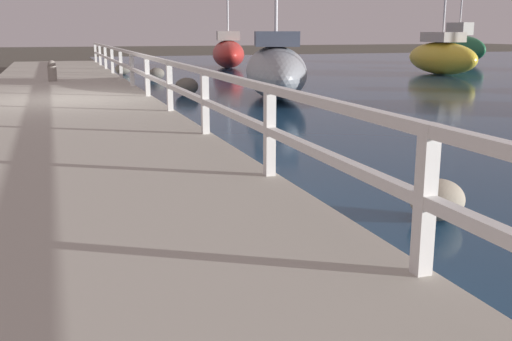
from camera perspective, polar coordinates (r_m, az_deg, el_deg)
ground_plane at (r=13.82m, az=-17.68°, el=5.28°), size 120.00×120.00×0.00m
dock_walkway at (r=13.80m, az=-17.72°, el=5.89°), size 3.83×36.00×0.30m
railing at (r=13.88m, az=-10.34°, el=9.56°), size 0.10×32.50×0.92m
boulder_upstream at (r=25.37m, az=-12.57°, el=9.41°), size 0.62×0.56×0.47m
boulder_water_edge at (r=5.86m, az=16.87°, el=-2.67°), size 0.52×0.47×0.39m
boulder_downstream at (r=16.89m, az=-6.61°, el=7.96°), size 0.64×0.58×0.48m
boulder_far_strip at (r=22.59m, az=-9.45°, el=9.08°), size 0.58×0.52×0.43m
mooring_bollard at (r=18.86m, az=-18.85°, el=8.98°), size 0.26×0.26×0.61m
sailboat_yellow at (r=26.13m, az=17.25°, el=10.35°), size 1.74×4.62×5.76m
sailboat_gray at (r=16.27m, az=1.88°, el=9.64°), size 3.29×6.16×7.95m
sailboat_red at (r=29.67m, az=-2.67°, el=11.17°), size 2.64×5.58×8.19m
sailboat_green at (r=35.75m, az=18.71°, el=11.09°), size 0.98×4.46×6.73m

